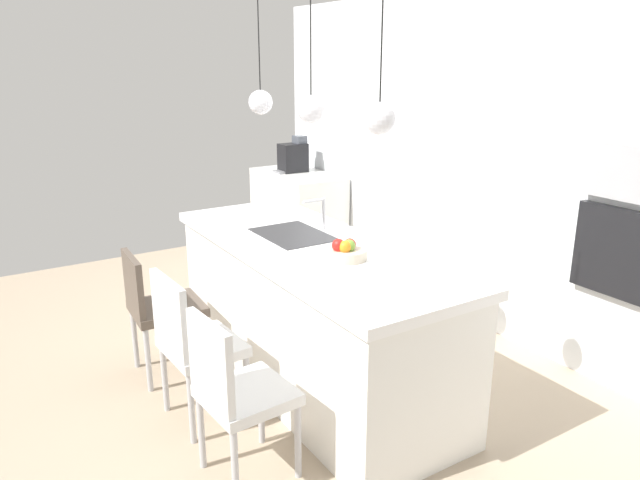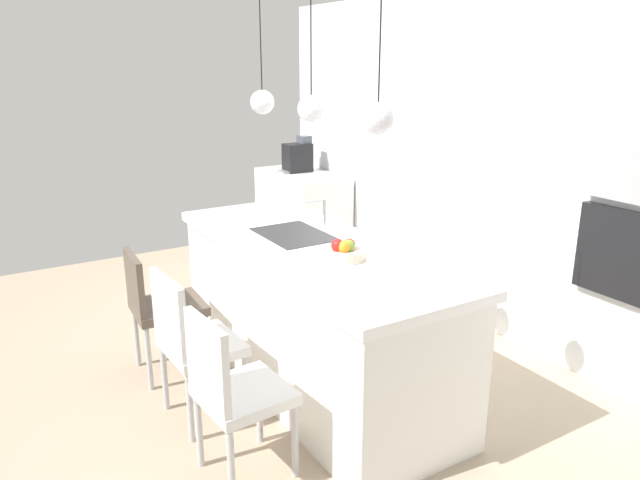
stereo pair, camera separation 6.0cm
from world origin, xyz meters
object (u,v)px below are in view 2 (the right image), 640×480
object	(u,v)px
fruit_bowl	(345,251)
microwave	(633,174)
chair_middle	(191,339)
coffee_machine	(298,157)
chair_far	(232,388)
chair_near	(159,304)
oven	(620,254)

from	to	relation	value
fruit_bowl	microwave	distance (m)	1.77
fruit_bowl	chair_middle	bearing A→B (deg)	-111.01
coffee_machine	chair_far	world-z (taller)	coffee_machine
microwave	chair_far	distance (m)	2.61
coffee_machine	chair_middle	distance (m)	3.34
fruit_bowl	microwave	xyz separation A→B (m)	(0.70, 1.57, 0.42)
coffee_machine	microwave	distance (m)	3.58
fruit_bowl	chair_far	xyz separation A→B (m)	(0.28, -0.84, -0.49)
microwave	chair_near	distance (m)	3.07
chair_near	chair_far	bearing A→B (deg)	-0.17
coffee_machine	microwave	world-z (taller)	microwave
oven	chair_middle	size ratio (longest dim) A/B	0.61
microwave	chair_far	xyz separation A→B (m)	(-0.42, -2.41, -0.91)
chair_near	chair_middle	distance (m)	0.64
fruit_bowl	coffee_machine	world-z (taller)	coffee_machine
chair_middle	chair_far	bearing A→B (deg)	-0.05
chair_near	microwave	bearing A→B (deg)	55.28
oven	chair_far	distance (m)	2.48
fruit_bowl	oven	bearing A→B (deg)	65.87
coffee_machine	chair_near	distance (m)	2.88
microwave	chair_near	size ratio (longest dim) A/B	0.62
coffee_machine	chair_middle	bearing A→B (deg)	-39.91
microwave	oven	size ratio (longest dim) A/B	0.96
microwave	chair_middle	size ratio (longest dim) A/B	0.58
fruit_bowl	chair_near	distance (m)	1.37
chair_near	chair_far	xyz separation A→B (m)	(1.24, -0.00, 0.01)
oven	coffee_machine	bearing A→B (deg)	-175.22
coffee_machine	oven	bearing A→B (deg)	4.78
coffee_machine	chair_far	xyz separation A→B (m)	(3.13, -2.11, -0.54)
oven	chair_far	world-z (taller)	oven
coffee_machine	microwave	size ratio (longest dim) A/B	0.70
chair_near	chair_middle	bearing A→B (deg)	-0.29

